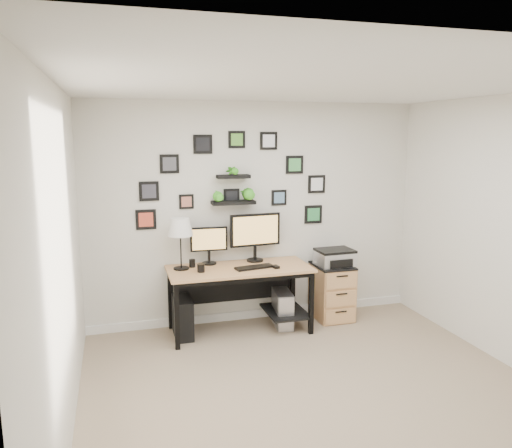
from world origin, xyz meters
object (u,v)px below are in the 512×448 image
object	(u,v)px
desk	(242,277)
monitor_right	(255,233)
table_lamp	(180,228)
pc_tower_grey	(283,309)
printer	(335,257)
monitor_left	(209,243)
mug	(201,268)
pc_tower_black	(183,317)
file_cabinet	(332,291)

from	to	relation	value
desk	monitor_right	distance (m)	0.54
table_lamp	pc_tower_grey	world-z (taller)	table_lamp
table_lamp	printer	distance (m)	1.89
pc_tower_grey	table_lamp	bearing A→B (deg)	174.77
monitor_left	printer	bearing A→B (deg)	-6.57
mug	pc_tower_grey	distance (m)	1.13
desk	printer	size ratio (longest dim) A/B	3.63
pc_tower_black	file_cabinet	distance (m)	1.84
table_lamp	mug	distance (m)	0.49
pc_tower_black	monitor_right	bearing A→B (deg)	12.34
monitor_right	mug	bearing A→B (deg)	-157.44
monitor_right	file_cabinet	distance (m)	1.21
monitor_right	pc_tower_black	bearing A→B (deg)	-168.07
monitor_right	printer	world-z (taller)	monitor_right
desk	mug	bearing A→B (deg)	-168.36
printer	desk	bearing A→B (deg)	-178.39
monitor_left	pc_tower_grey	bearing A→B (deg)	-15.64
pc_tower_black	printer	distance (m)	1.93
desk	pc_tower_black	world-z (taller)	desk
mug	pc_tower_grey	size ratio (longest dim) A/B	0.21
mug	pc_tower_black	size ratio (longest dim) A/B	0.21
mug	pc_tower_black	distance (m)	0.62
desk	pc_tower_black	distance (m)	0.79
desk	printer	bearing A→B (deg)	1.61
desk	file_cabinet	size ratio (longest dim) A/B	2.39
printer	pc_tower_black	bearing A→B (deg)	-178.98
desk	monitor_right	size ratio (longest dim) A/B	2.62
monitor_left	pc_tower_black	bearing A→B (deg)	-149.45
file_cabinet	table_lamp	bearing A→B (deg)	179.26
desk	table_lamp	world-z (taller)	table_lamp
pc_tower_black	file_cabinet	xyz separation A→B (m)	(1.83, 0.06, 0.12)
monitor_left	table_lamp	distance (m)	0.41
mug	table_lamp	bearing A→B (deg)	136.22
monitor_left	mug	bearing A→B (deg)	-115.93
mug	pc_tower_grey	world-z (taller)	mug
file_cabinet	mug	bearing A→B (deg)	-174.48
pc_tower_grey	file_cabinet	size ratio (longest dim) A/B	0.66
monitor_left	pc_tower_black	distance (m)	0.88
monitor_left	table_lamp	bearing A→B (deg)	-159.90
pc_tower_grey	printer	world-z (taller)	printer
pc_tower_grey	printer	xyz separation A→B (m)	(0.68, 0.06, 0.56)
mug	file_cabinet	distance (m)	1.70
mug	file_cabinet	size ratio (longest dim) A/B	0.14
monitor_left	monitor_right	distance (m)	0.55
monitor_left	printer	world-z (taller)	monitor_left
pc_tower_grey	file_cabinet	xyz separation A→B (m)	(0.66, 0.08, 0.13)
table_lamp	printer	bearing A→B (deg)	-1.53
pc_tower_grey	pc_tower_black	bearing A→B (deg)	178.81
table_lamp	pc_tower_black	xyz separation A→B (m)	(-0.01, -0.08, -0.99)
file_cabinet	pc_tower_black	bearing A→B (deg)	-178.18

